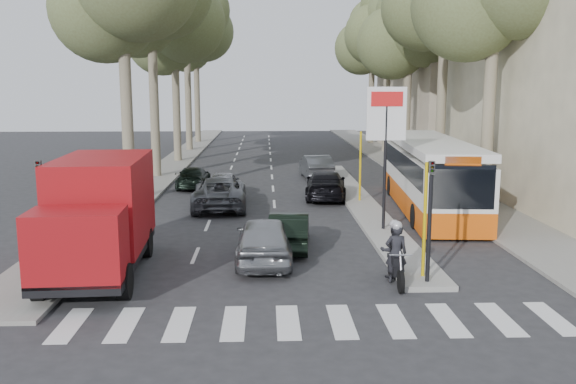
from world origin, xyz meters
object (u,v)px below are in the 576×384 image
Objects in this scene: dark_hatchback at (289,230)px; city_bus at (429,172)px; red_truck at (99,214)px; silver_hatchback at (264,239)px; motorcycle at (395,254)px.

dark_hatchback is 0.31× the size of city_bus.
city_bus is at bearing 33.95° from red_truck.
city_bus is (12.50, 9.37, -0.13)m from red_truck.
red_truck is (-4.93, -1.01, 1.09)m from silver_hatchback.
dark_hatchback is 0.59× the size of red_truck.
red_truck is at bearing 11.76° from silver_hatchback.
red_truck is at bearing -138.81° from city_bus.
dark_hatchback is at bearing 128.49° from motorcycle.
red_truck reaches higher than city_bus.
red_truck is (-5.81, -2.73, 1.20)m from dark_hatchback.
silver_hatchback is 0.67× the size of red_truck.
red_truck reaches higher than motorcycle.
silver_hatchback is at bearing 151.92° from motorcycle.
silver_hatchback is at bearing 8.69° from red_truck.
silver_hatchback is 2.02× the size of motorcycle.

